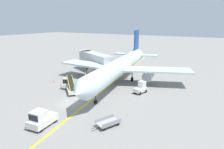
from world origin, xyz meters
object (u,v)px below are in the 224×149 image
at_px(airliner, 120,66).
at_px(belt_loader_forward_hold, 88,78).
at_px(belt_loader_aft_hold, 72,89).
at_px(safety_cone_nose_right, 127,78).
at_px(baggage_tug_near_wing, 67,84).
at_px(baggage_tug_by_cargo_door, 141,88).
at_px(pushback_tug, 41,119).
at_px(ground_crew_marshaller, 99,82).
at_px(jet_bridge, 93,58).
at_px(baggage_cart_loaded, 108,123).
at_px(safety_cone_wingtip_left, 61,84).
at_px(safety_cone_nose_left, 54,81).

bearing_deg(airliner, belt_loader_forward_hold, -152.70).
relative_size(belt_loader_aft_hold, safety_cone_nose_right, 10.30).
xyz_separation_m(baggage_tug_near_wing, baggage_tug_by_cargo_door, (13.19, 4.45, 0.00)).
relative_size(pushback_tug, ground_crew_marshaller, 2.21).
bearing_deg(safety_cone_nose_right, jet_bridge, 169.73).
bearing_deg(ground_crew_marshaller, safety_cone_nose_right, 70.90).
height_order(airliner, baggage_tug_by_cargo_door, airliner).
xyz_separation_m(airliner, baggage_tug_near_wing, (-7.00, -8.39, -2.49)).
bearing_deg(airliner, baggage_tug_near_wing, -129.84).
bearing_deg(airliner, baggage_tug_by_cargo_door, -32.52).
distance_m(baggage_tug_by_cargo_door, ground_crew_marshaller, 8.51).
height_order(belt_loader_forward_hold, ground_crew_marshaller, belt_loader_forward_hold).
height_order(pushback_tug, baggage_tug_near_wing, pushback_tug).
bearing_deg(baggage_tug_near_wing, safety_cone_nose_right, 57.13).
height_order(ground_crew_marshaller, safety_cone_nose_right, ground_crew_marshaller).
bearing_deg(ground_crew_marshaller, belt_loader_aft_hold, -112.64).
relative_size(baggage_tug_by_cargo_door, baggage_cart_loaded, 0.71).
xyz_separation_m(baggage_cart_loaded, ground_crew_marshaller, (-9.41, 12.43, 0.44)).
relative_size(belt_loader_forward_hold, safety_cone_nose_right, 11.41).
height_order(baggage_cart_loaded, safety_cone_nose_right, baggage_cart_loaded).
xyz_separation_m(jet_bridge, baggage_tug_near_wing, (2.95, -13.12, -2.62)).
bearing_deg(baggage_tug_by_cargo_door, belt_loader_aft_hold, -150.82).
xyz_separation_m(jet_bridge, safety_cone_wingtip_left, (0.76, -12.49, -3.32)).
height_order(belt_loader_aft_hold, baggage_cart_loaded, belt_loader_aft_hold).
bearing_deg(airliner, pushback_tug, -89.65).
bearing_deg(safety_cone_wingtip_left, baggage_cart_loaded, -29.50).
distance_m(belt_loader_forward_hold, safety_cone_wingtip_left, 5.64).
distance_m(airliner, safety_cone_nose_left, 14.27).
bearing_deg(belt_loader_aft_hold, airliner, 65.44).
xyz_separation_m(jet_bridge, baggage_cart_loaded, (17.06, -21.71, -3.07)).
relative_size(baggage_tug_by_cargo_door, safety_cone_nose_right, 6.05).
bearing_deg(baggage_cart_loaded, jet_bridge, 128.17).
relative_size(baggage_tug_by_cargo_door, belt_loader_aft_hold, 0.59).
height_order(baggage_tug_near_wing, baggage_tug_by_cargo_door, same).
relative_size(pushback_tug, belt_loader_forward_hold, 0.75).
bearing_deg(safety_cone_nose_right, belt_loader_forward_hold, -136.51).
relative_size(baggage_tug_by_cargo_door, belt_loader_forward_hold, 0.53).
bearing_deg(pushback_tug, baggage_tug_by_cargo_door, 70.45).
relative_size(belt_loader_aft_hold, ground_crew_marshaller, 2.67).
bearing_deg(ground_crew_marshaller, safety_cone_wingtip_left, -155.01).
relative_size(airliner, safety_cone_nose_right, 80.16).
height_order(pushback_tug, safety_cone_nose_right, pushback_tug).
height_order(baggage_tug_by_cargo_door, safety_cone_wingtip_left, baggage_tug_by_cargo_door).
relative_size(pushback_tug, belt_loader_aft_hold, 0.83).
distance_m(jet_bridge, safety_cone_nose_left, 12.11).
bearing_deg(pushback_tug, safety_cone_wingtip_left, 125.08).
height_order(pushback_tug, belt_loader_forward_hold, belt_loader_forward_hold).
bearing_deg(safety_cone_wingtip_left, safety_cone_nose_right, 48.33).
bearing_deg(pushback_tug, safety_cone_nose_left, 130.70).
relative_size(airliner, belt_loader_forward_hold, 7.02).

